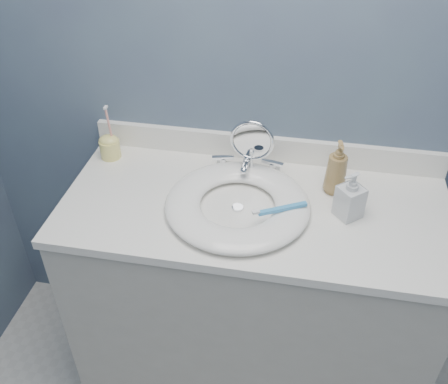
% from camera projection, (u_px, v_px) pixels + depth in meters
% --- Properties ---
extents(back_wall, '(2.20, 0.02, 2.40)m').
position_uv_depth(back_wall, '(270.00, 73.00, 1.58)').
color(back_wall, '#49546D').
rests_on(back_wall, ground).
extents(vanity_cabinet, '(1.20, 0.55, 0.85)m').
position_uv_depth(vanity_cabinet, '(250.00, 300.00, 1.85)').
color(vanity_cabinet, '#BCB7AC').
rests_on(vanity_cabinet, ground).
extents(countertop, '(1.22, 0.57, 0.03)m').
position_uv_depth(countertop, '(254.00, 208.00, 1.58)').
color(countertop, white).
rests_on(countertop, vanity_cabinet).
extents(backsplash, '(1.22, 0.02, 0.09)m').
position_uv_depth(backsplash, '(265.00, 148.00, 1.74)').
color(backsplash, white).
rests_on(backsplash, countertop).
extents(basin, '(0.45, 0.45, 0.04)m').
position_uv_depth(basin, '(238.00, 204.00, 1.54)').
color(basin, white).
rests_on(basin, countertop).
extents(drain, '(0.04, 0.04, 0.01)m').
position_uv_depth(drain, '(237.00, 208.00, 1.55)').
color(drain, silver).
rests_on(drain, countertop).
extents(faucet, '(0.25, 0.13, 0.07)m').
position_uv_depth(faucet, '(247.00, 166.00, 1.69)').
color(faucet, silver).
rests_on(faucet, countertop).
extents(makeup_mirror, '(0.15, 0.08, 0.22)m').
position_uv_depth(makeup_mirror, '(252.00, 147.00, 1.61)').
color(makeup_mirror, silver).
rests_on(makeup_mirror, countertop).
extents(soap_bottle_amber, '(0.08, 0.08, 0.18)m').
position_uv_depth(soap_bottle_amber, '(337.00, 168.00, 1.57)').
color(soap_bottle_amber, olive).
rests_on(soap_bottle_amber, countertop).
extents(soap_bottle_clear, '(0.10, 0.10, 0.16)m').
position_uv_depth(soap_bottle_clear, '(351.00, 195.00, 1.48)').
color(soap_bottle_clear, silver).
rests_on(soap_bottle_clear, countertop).
extents(toothbrush_holder, '(0.07, 0.07, 0.20)m').
position_uv_depth(toothbrush_holder, '(110.00, 146.00, 1.75)').
color(toothbrush_holder, '#EFE477').
rests_on(toothbrush_holder, countertop).
extents(toothbrush_lying, '(0.16, 0.09, 0.02)m').
position_uv_depth(toothbrush_lying, '(280.00, 209.00, 1.48)').
color(toothbrush_lying, '#3A93CF').
rests_on(toothbrush_lying, basin).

